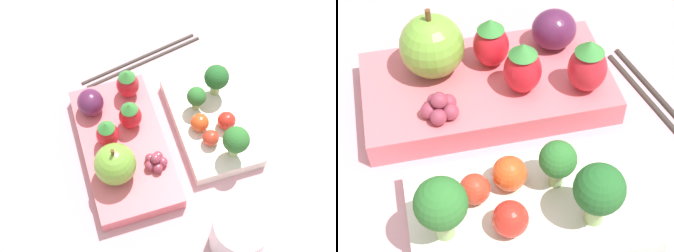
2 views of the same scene
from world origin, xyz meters
TOP-DOWN VIEW (x-y plane):
  - ground_plane at (0.00, 0.00)m, footprint 4.00×4.00m
  - bento_box_savoury at (0.01, 0.07)m, footprint 0.18×0.11m
  - bento_box_fruit at (0.01, -0.07)m, footprint 0.23×0.12m
  - broccoli_floret_0 at (-0.02, 0.05)m, footprint 0.03×0.03m
  - broccoli_floret_1 at (0.07, 0.07)m, footprint 0.04×0.04m
  - broccoli_floret_2 at (-0.04, 0.09)m, footprint 0.04×0.04m
  - cherry_tomato_0 at (0.03, 0.08)m, footprint 0.03×0.03m
  - cherry_tomato_1 at (0.02, 0.04)m, footprint 0.03×0.03m
  - cherry_tomato_2 at (0.04, 0.05)m, footprint 0.02×0.02m
  - apple at (0.05, -0.09)m, footprint 0.06×0.06m
  - strawberry_0 at (-0.07, -0.04)m, footprint 0.03×0.03m
  - strawberry_1 at (0.00, -0.09)m, footprint 0.03×0.03m
  - strawberry_2 at (-0.02, -0.05)m, footprint 0.03×0.03m
  - plum at (-0.06, -0.10)m, footprint 0.04×0.04m
  - grape_cluster at (0.06, -0.04)m, footprint 0.03×0.03m
  - drinking_cup at (0.19, 0.03)m, footprint 0.07×0.07m
  - chopsticks_pair at (-0.15, 0.01)m, footprint 0.06×0.21m

SIDE VIEW (x-z plane):
  - ground_plane at x=0.00m, z-range 0.00..0.00m
  - chopsticks_pair at x=-0.15m, z-range 0.00..0.01m
  - bento_box_savoury at x=0.01m, z-range 0.00..0.02m
  - bento_box_fruit at x=0.01m, z-range 0.00..0.03m
  - cherry_tomato_2 at x=0.04m, z-range 0.02..0.04m
  - cherry_tomato_0 at x=0.03m, z-range 0.02..0.05m
  - grape_cluster at x=0.06m, z-range 0.02..0.05m
  - cherry_tomato_1 at x=0.02m, z-range 0.02..0.05m
  - drinking_cup at x=0.19m, z-range 0.00..0.07m
  - plum at x=-0.06m, z-range 0.03..0.06m
  - broccoli_floret_0 at x=-0.02m, z-range 0.03..0.07m
  - strawberry_1 at x=0.00m, z-range 0.02..0.07m
  - strawberry_2 at x=-0.02m, z-range 0.02..0.07m
  - strawberry_0 at x=-0.07m, z-range 0.02..0.08m
  - apple at x=0.05m, z-range 0.02..0.09m
  - broccoli_floret_2 at x=-0.04m, z-range 0.03..0.08m
  - broccoli_floret_1 at x=0.07m, z-range 0.03..0.09m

